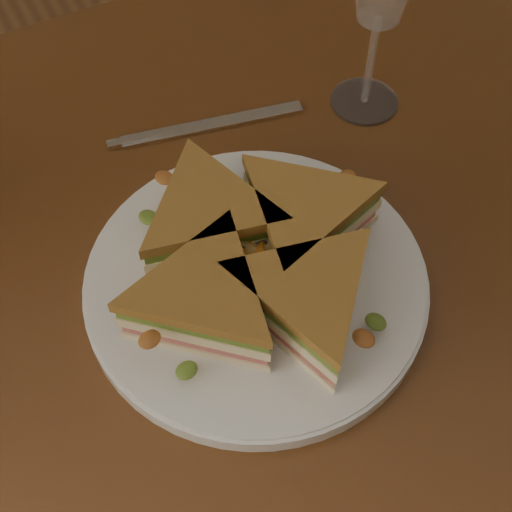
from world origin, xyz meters
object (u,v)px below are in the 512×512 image
(table, at_px, (190,308))
(spoon, at_px, (133,243))
(knife, at_px, (200,128))
(plate, at_px, (256,283))
(sandwich_wedges, at_px, (256,259))

(table, bearing_deg, spoon, 138.98)
(spoon, xyz_separation_m, knife, (0.12, 0.11, -0.00))
(table, distance_m, knife, 0.19)
(table, height_order, plate, plate)
(plate, height_order, spoon, plate)
(sandwich_wedges, bearing_deg, plate, 116.57)
(spoon, bearing_deg, table, -63.86)
(plate, bearing_deg, sandwich_wedges, -63.43)
(knife, bearing_deg, table, -109.33)
(plate, height_order, knife, plate)
(sandwich_wedges, relative_size, spoon, 1.75)
(table, xyz_separation_m, sandwich_wedges, (0.04, -0.06, 0.14))
(sandwich_wedges, distance_m, spoon, 0.13)
(table, relative_size, spoon, 6.92)
(table, relative_size, knife, 5.62)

